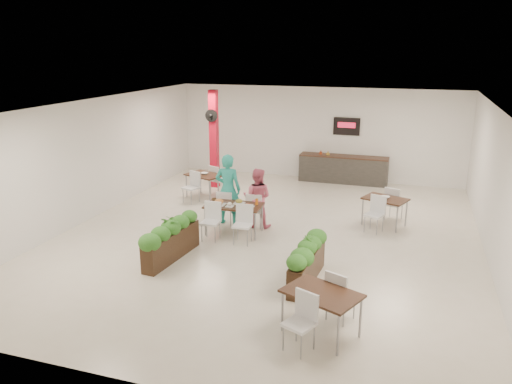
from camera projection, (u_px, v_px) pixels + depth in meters
ground at (269, 236)px, 12.40m from camera, size 12.00×12.00×0.00m
room_shell at (269, 157)px, 11.83m from camera, size 10.10×12.10×3.22m
red_column at (214, 138)px, 16.28m from camera, size 0.40×0.41×3.20m
service_counter at (343, 169)px, 17.13m from camera, size 3.00×0.64×2.20m
main_table at (233, 209)px, 12.39m from camera, size 1.44×1.68×0.92m
diner_man at (228, 189)px, 13.02m from camera, size 0.70×0.48×1.87m
diner_woman at (257, 198)px, 12.83m from camera, size 0.78×0.62×1.55m
planter_left at (171, 237)px, 10.91m from camera, size 0.55×1.97×1.03m
planter_right at (307, 259)px, 9.83m from camera, size 0.48×1.88×0.98m
side_table_a at (205, 178)px, 15.34m from camera, size 1.30×1.66×0.92m
side_table_b at (385, 203)px, 12.93m from camera, size 1.25×1.66×0.92m
side_table_c at (322, 299)px, 7.99m from camera, size 1.40×1.65×0.92m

